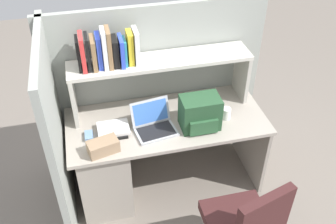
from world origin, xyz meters
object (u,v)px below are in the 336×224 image
object	(u,v)px
computer_mouse	(89,136)
tissue_box	(103,147)
laptop	(154,124)
backpack	(200,113)
paper_cup	(226,113)

from	to	relation	value
computer_mouse	tissue_box	world-z (taller)	tissue_box
laptop	tissue_box	bearing A→B (deg)	-158.44
laptop	computer_mouse	distance (m)	0.50
computer_mouse	backpack	bearing A→B (deg)	-2.24
backpack	paper_cup	bearing A→B (deg)	11.83
backpack	tissue_box	bearing A→B (deg)	-171.74
backpack	tissue_box	xyz separation A→B (m)	(-0.76, -0.11, -0.08)
laptop	paper_cup	bearing A→B (deg)	-0.07
laptop	paper_cup	xyz separation A→B (m)	(0.59, -0.00, -0.00)
backpack	paper_cup	distance (m)	0.26
backpack	computer_mouse	distance (m)	0.87
backpack	paper_cup	world-z (taller)	backpack
computer_mouse	paper_cup	size ratio (longest dim) A/B	1.09
laptop	paper_cup	world-z (taller)	laptop
backpack	computer_mouse	size ratio (longest dim) A/B	2.88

